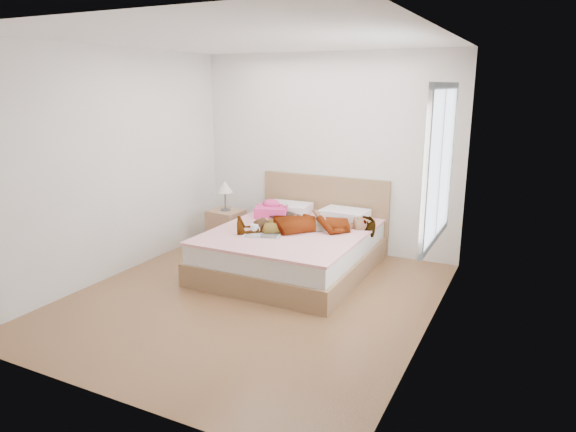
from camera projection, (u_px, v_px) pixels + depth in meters
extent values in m
plane|color=#55341A|center=(252.00, 298.00, 5.42)|extent=(4.00, 4.00, 0.00)
imported|color=silver|center=(307.00, 220.00, 6.09)|extent=(1.77, 1.41, 0.23)
ellipsoid|color=black|center=(282.00, 213.00, 6.75)|extent=(0.43, 0.53, 0.08)
cube|color=silver|center=(285.00, 203.00, 6.64)|extent=(0.09, 0.11, 0.05)
plane|color=white|center=(247.00, 39.00, 4.77)|extent=(4.00, 4.00, 0.00)
plane|color=white|center=(326.00, 153.00, 6.83)|extent=(3.60, 0.00, 3.60)
plane|color=silver|center=(95.00, 224.00, 3.36)|extent=(3.60, 0.00, 3.60)
plane|color=silver|center=(114.00, 164.00, 5.87)|extent=(0.00, 4.00, 4.00)
plane|color=silver|center=(434.00, 193.00, 4.32)|extent=(0.00, 4.00, 4.00)
cube|color=white|center=(440.00, 165.00, 4.54)|extent=(0.02, 1.10, 1.30)
cube|color=silver|center=(426.00, 175.00, 4.04)|extent=(0.04, 0.06, 1.42)
cube|color=silver|center=(451.00, 157.00, 5.04)|extent=(0.04, 0.06, 1.42)
cube|color=silver|center=(434.00, 238.00, 4.71)|extent=(0.04, 1.22, 0.06)
cube|color=silver|center=(446.00, 86.00, 4.37)|extent=(0.04, 1.22, 0.06)
cube|color=silver|center=(439.00, 165.00, 4.54)|extent=(0.03, 0.04, 1.30)
cube|color=brown|center=(292.00, 260.00, 6.21)|extent=(1.78, 2.08, 0.26)
cube|color=silver|center=(292.00, 241.00, 6.15)|extent=(1.70, 2.00, 0.22)
cube|color=white|center=(292.00, 231.00, 6.12)|extent=(1.74, 2.04, 0.03)
cube|color=brown|center=(324.00, 212.00, 6.99)|extent=(1.80, 0.07, 1.00)
cube|color=white|center=(289.00, 208.00, 6.90)|extent=(0.61, 0.44, 0.13)
cube|color=white|center=(345.00, 215.00, 6.55)|extent=(0.60, 0.43, 0.13)
cube|color=#FF459B|center=(271.00, 211.00, 6.71)|extent=(0.50, 0.45, 0.13)
ellipsoid|color=#F1419E|center=(271.00, 204.00, 6.74)|extent=(0.25, 0.19, 0.12)
cube|color=white|center=(262.00, 235.00, 5.87)|extent=(0.47, 0.38, 0.01)
cube|color=white|center=(253.00, 234.00, 5.89)|extent=(0.27, 0.32, 0.02)
cube|color=#262626|center=(271.00, 235.00, 5.86)|extent=(0.27, 0.32, 0.02)
cylinder|color=white|center=(254.00, 229.00, 5.96)|extent=(0.11, 0.11, 0.10)
torus|color=white|center=(258.00, 229.00, 5.93)|extent=(0.08, 0.03, 0.07)
cylinder|color=black|center=(254.00, 225.00, 5.95)|extent=(0.09, 0.09, 0.00)
ellipsoid|color=black|center=(260.00, 225.00, 6.04)|extent=(0.20, 0.22, 0.14)
ellipsoid|color=beige|center=(259.00, 225.00, 6.02)|extent=(0.11, 0.11, 0.07)
sphere|color=black|center=(263.00, 222.00, 6.13)|extent=(0.11, 0.11, 0.11)
sphere|color=pink|center=(260.00, 219.00, 6.17)|extent=(0.04, 0.04, 0.04)
sphere|color=pink|center=(267.00, 220.00, 6.15)|extent=(0.04, 0.04, 0.04)
ellipsoid|color=black|center=(254.00, 228.00, 6.02)|extent=(0.05, 0.07, 0.03)
ellipsoid|color=black|center=(263.00, 229.00, 5.99)|extent=(0.05, 0.07, 0.03)
cube|color=brown|center=(226.00, 229.00, 7.05)|extent=(0.46, 0.42, 0.53)
cylinder|color=#474747|center=(226.00, 210.00, 6.98)|extent=(0.15, 0.15, 0.02)
cylinder|color=#4B4B4B|center=(225.00, 200.00, 6.94)|extent=(0.02, 0.02, 0.27)
cone|color=silver|center=(225.00, 187.00, 6.90)|extent=(0.23, 0.23, 0.15)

